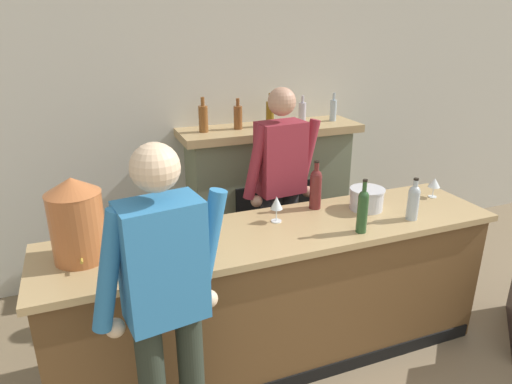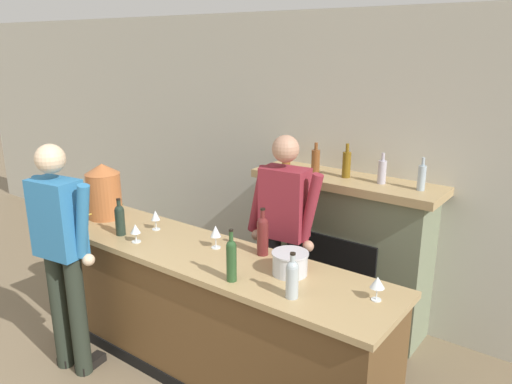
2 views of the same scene
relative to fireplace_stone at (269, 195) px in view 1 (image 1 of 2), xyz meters
name	(u,v)px [view 1 (image 1 of 2)]	position (x,y,z in m)	size (l,w,h in m)	color
wall_back_panel	(217,123)	(-0.42, 0.26, 0.68)	(12.00, 0.07, 2.75)	beige
bar_counter	(278,295)	(-0.48, -1.30, -0.19)	(2.99, 0.71, 1.00)	brown
fireplace_stone	(269,195)	(0.00, 0.00, 0.00)	(1.65, 0.52, 1.66)	slate
person_customer	(166,310)	(-1.33, -1.91, 0.31)	(0.65, 0.34, 1.80)	#252C22
person_bartender	(280,191)	(-0.19, -0.67, 0.31)	(0.66, 0.33, 1.81)	#25262B
copper_dispenser	(76,219)	(-1.67, -1.25, 0.55)	(0.30, 0.33, 0.48)	#B16233
ice_bucket_steel	(367,199)	(0.22, -1.23, 0.39)	(0.24, 0.24, 0.15)	silver
wine_bottle_rose_blush	(413,201)	(0.41, -1.49, 0.44)	(0.08, 0.08, 0.29)	#A1ADB3
wine_bottle_merlot_tall	(316,187)	(-0.11, -1.08, 0.47)	(0.08, 0.08, 0.35)	#5C1E1D
wine_bottle_burgundy_dark	(363,209)	(-0.02, -1.53, 0.46)	(0.07, 0.07, 0.35)	#264724
wine_bottle_chardonnay_pale	(165,238)	(-1.23, -1.44, 0.44)	(0.08, 0.08, 0.30)	#1F2C23
wine_glass_by_dispenser	(205,239)	(-1.02, -1.47, 0.41)	(0.08, 0.08, 0.14)	silver
wine_glass_back_row	(434,183)	(0.83, -1.21, 0.42)	(0.09, 0.09, 0.15)	silver
wine_glass_near_bucket	(277,204)	(-0.45, -1.19, 0.44)	(0.08, 0.08, 0.18)	silver
wine_glass_front_right	(180,220)	(-1.10, -1.20, 0.43)	(0.07, 0.07, 0.16)	silver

